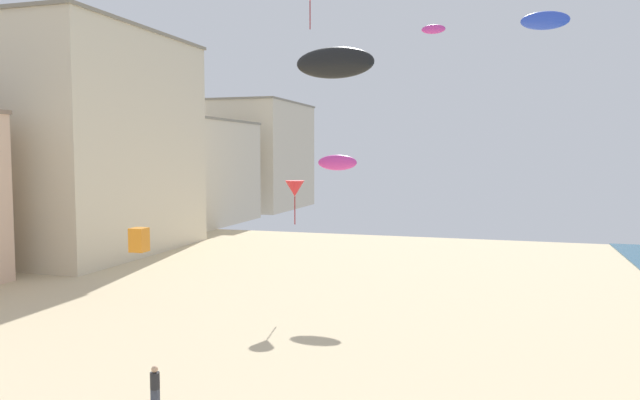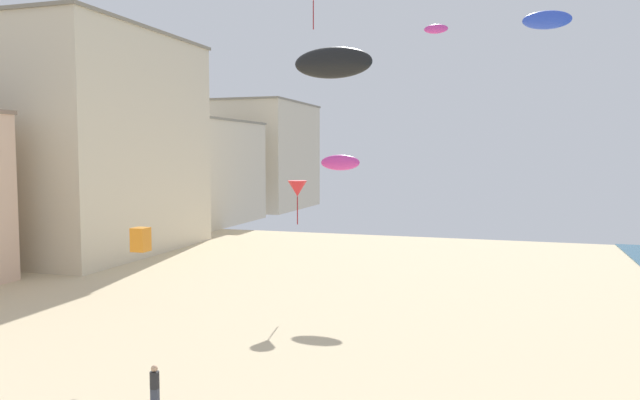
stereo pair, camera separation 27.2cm
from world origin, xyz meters
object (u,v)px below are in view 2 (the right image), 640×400
at_px(kite_flyer, 155,385).
at_px(kite_orange_box, 141,240).
at_px(kite_magenta_parafoil, 340,163).
at_px(kite_magenta_parafoil_2, 436,29).
at_px(kite_red_delta_2, 297,189).
at_px(kite_blue_parafoil, 547,20).
at_px(kite_black_parafoil, 333,63).

relative_size(kite_flyer, kite_orange_box, 1.50).
bearing_deg(kite_magenta_parafoil, kite_magenta_parafoil_2, -26.27).
bearing_deg(kite_red_delta_2, kite_magenta_parafoil, 59.16).
bearing_deg(kite_red_delta_2, kite_orange_box, -106.83).
height_order(kite_blue_parafoil, kite_orange_box, kite_blue_parafoil).
xyz_separation_m(kite_black_parafoil, kite_magenta_parafoil_2, (1.04, 17.43, 4.28)).
bearing_deg(kite_magenta_parafoil, kite_blue_parafoil, -38.51).
height_order(kite_magenta_parafoil_2, kite_orange_box, kite_magenta_parafoil_2).
height_order(kite_flyer, kite_magenta_parafoil_2, kite_magenta_parafoil_2).
bearing_deg(kite_orange_box, kite_blue_parafoil, 16.42).
xyz_separation_m(kite_flyer, kite_black_parafoil, (6.72, -0.36, 11.00)).
xyz_separation_m(kite_magenta_parafoil, kite_magenta_parafoil_2, (6.50, -3.21, 7.65)).
height_order(kite_blue_parafoil, kite_magenta_parafoil_2, kite_magenta_parafoil_2).
xyz_separation_m(kite_flyer, kite_orange_box, (-4.14, 5.51, 4.31)).
bearing_deg(kite_magenta_parafoil, kite_orange_box, -110.07).
bearing_deg(kite_orange_box, kite_black_parafoil, -28.37).
distance_m(kite_flyer, kite_blue_parafoil, 22.16).
relative_size(kite_magenta_parafoil_2, kite_red_delta_2, 0.49).
distance_m(kite_black_parafoil, kite_magenta_parafoil, 21.61).
height_order(kite_black_parafoil, kite_orange_box, kite_black_parafoil).
distance_m(kite_flyer, kite_red_delta_2, 18.18).
xyz_separation_m(kite_blue_parafoil, kite_magenta_parafoil_2, (-5.59, 6.41, 1.17)).
bearing_deg(kite_magenta_parafoil_2, kite_magenta_parafoil, 153.73).
bearing_deg(kite_flyer, kite_magenta_parafoil_2, 25.41).
height_order(kite_magenta_parafoil, kite_red_delta_2, kite_magenta_parafoil).
bearing_deg(kite_blue_parafoil, kite_magenta_parafoil_2, 131.09).
height_order(kite_flyer, kite_orange_box, kite_orange_box).
height_order(kite_blue_parafoil, kite_red_delta_2, kite_blue_parafoil).
relative_size(kite_magenta_parafoil, kite_red_delta_2, 0.96).
distance_m(kite_flyer, kite_magenta_parafoil_2, 24.19).
bearing_deg(kite_red_delta_2, kite_magenta_parafoil_2, -0.36).
xyz_separation_m(kite_blue_parafoil, kite_orange_box, (-17.49, -5.15, -9.81)).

